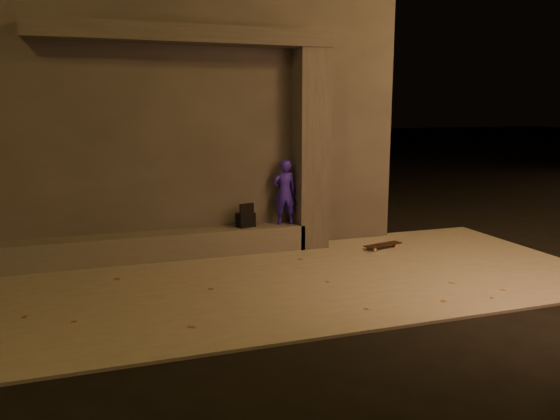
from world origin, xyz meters
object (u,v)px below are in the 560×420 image
object	(u,v)px
backpack	(246,219)
column	(310,150)
skateboard	(383,245)
skateboarder	(285,192)

from	to	relation	value
backpack	column	bearing A→B (deg)	-14.82
backpack	skateboard	bearing A→B (deg)	-29.70
column	skateboarder	size ratio (longest dim) A/B	3.01
column	skateboard	bearing A→B (deg)	-28.41
column	skateboard	xyz separation A→B (m)	(1.20, -0.65, -1.73)
column	backpack	bearing A→B (deg)	-180.00
column	skateboarder	distance (m)	0.90
skateboarder	backpack	world-z (taller)	skateboarder
skateboarder	skateboard	bearing A→B (deg)	166.42
column	skateboard	distance (m)	2.20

